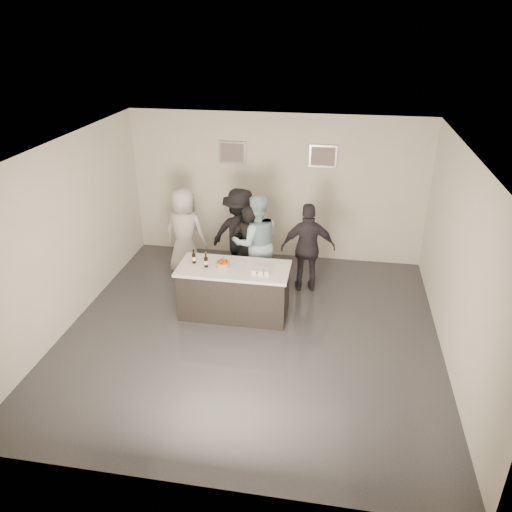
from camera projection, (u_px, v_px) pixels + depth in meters
name	position (u px, v px, depth m)	size (l,w,h in m)	color
floor	(251.00, 332.00, 8.14)	(6.00, 6.00, 0.00)	#3D3D42
ceiling	(250.00, 150.00, 6.83)	(6.00, 6.00, 0.00)	white
wall_back	(277.00, 188.00, 10.15)	(6.00, 0.04, 3.00)	silver
wall_front	(195.00, 379.00, 4.83)	(6.00, 0.04, 3.00)	silver
wall_left	(65.00, 236.00, 7.94)	(0.04, 6.00, 3.00)	silver
wall_right	(459.00, 265.00, 7.03)	(0.04, 6.00, 3.00)	silver
picture_left	(232.00, 152.00, 9.95)	(0.54, 0.04, 0.44)	#B2B2B7
picture_right	(323.00, 156.00, 9.68)	(0.54, 0.04, 0.44)	#B2B2B7
bar_counter	(234.00, 291.00, 8.47)	(1.86, 0.86, 0.90)	white
cake	(223.00, 264.00, 8.29)	(0.23, 0.23, 0.07)	orange
beer_bottle_a	(194.00, 256.00, 8.36)	(0.07, 0.07, 0.26)	black
beer_bottle_b	(206.00, 260.00, 8.23)	(0.07, 0.07, 0.26)	black
tumbler_cluster	(261.00, 271.00, 8.06)	(0.30, 0.19, 0.08)	gold
candles	(207.00, 275.00, 8.01)	(0.24, 0.08, 0.01)	pink
person_main_black	(249.00, 248.00, 9.12)	(0.61, 0.40, 1.67)	black
person_main_blue	(256.00, 243.00, 9.10)	(0.90, 0.70, 1.85)	#A0C9D2
person_guest_left	(185.00, 232.00, 9.69)	(0.85, 0.55, 1.74)	silver
person_guest_right	(308.00, 248.00, 9.08)	(1.00, 0.41, 1.70)	#2B282F
person_guest_back	(240.00, 235.00, 9.46)	(1.18, 0.68, 1.82)	black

